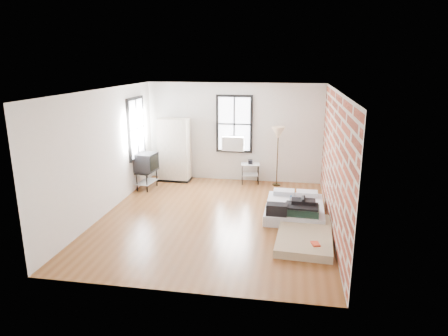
% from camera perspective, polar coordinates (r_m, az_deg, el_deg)
% --- Properties ---
extents(ground, '(6.00, 6.00, 0.00)m').
position_cam_1_polar(ground, '(8.97, -1.32, -7.09)').
color(ground, brown).
rests_on(ground, ground).
extents(room_shell, '(5.02, 6.02, 2.80)m').
position_cam_1_polar(room_shell, '(8.78, 0.55, 4.26)').
color(room_shell, silver).
rests_on(room_shell, ground).
extents(mattress_main, '(1.32, 1.77, 0.56)m').
position_cam_1_polar(mattress_main, '(9.23, 10.01, -5.65)').
color(mattress_main, silver).
rests_on(mattress_main, ground).
extents(mattress_bare, '(1.15, 2.02, 0.42)m').
position_cam_1_polar(mattress_bare, '(8.26, 11.35, -8.49)').
color(mattress_bare, tan).
rests_on(mattress_bare, ground).
extents(wardrobe, '(0.93, 0.55, 1.80)m').
position_cam_1_polar(wardrobe, '(11.56, -7.11, 2.55)').
color(wardrobe, black).
rests_on(wardrobe, ground).
extents(side_table, '(0.56, 0.47, 0.67)m').
position_cam_1_polar(side_table, '(11.32, 3.77, 0.05)').
color(side_table, black).
rests_on(side_table, ground).
extents(floor_lamp, '(0.35, 0.35, 1.65)m').
position_cam_1_polar(floor_lamp, '(10.99, 7.74, 4.59)').
color(floor_lamp, '#322610').
rests_on(floor_lamp, ground).
extents(tv_stand, '(0.56, 0.75, 0.99)m').
position_cam_1_polar(tv_stand, '(10.95, -11.03, 0.65)').
color(tv_stand, black).
rests_on(tv_stand, ground).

